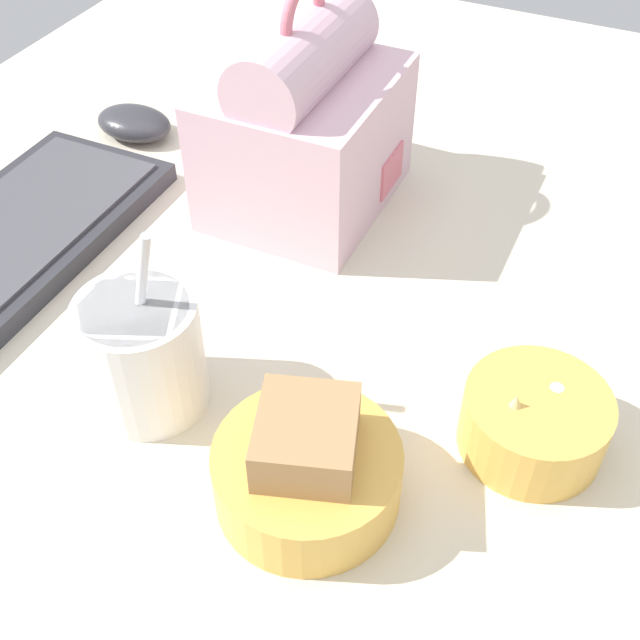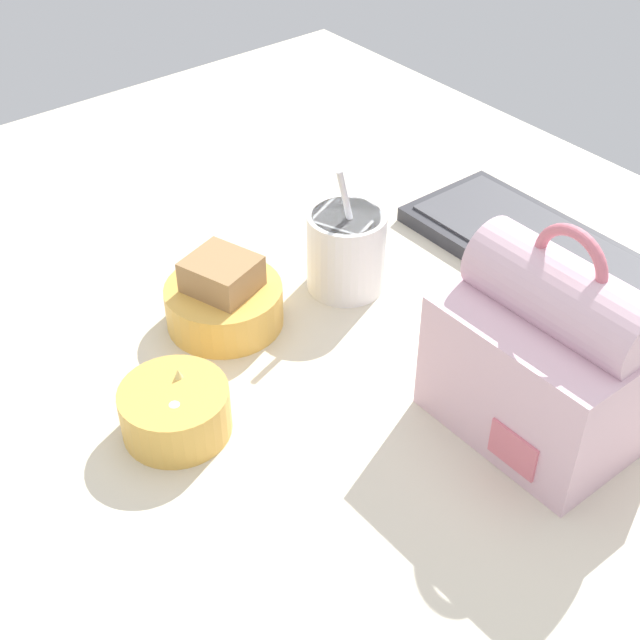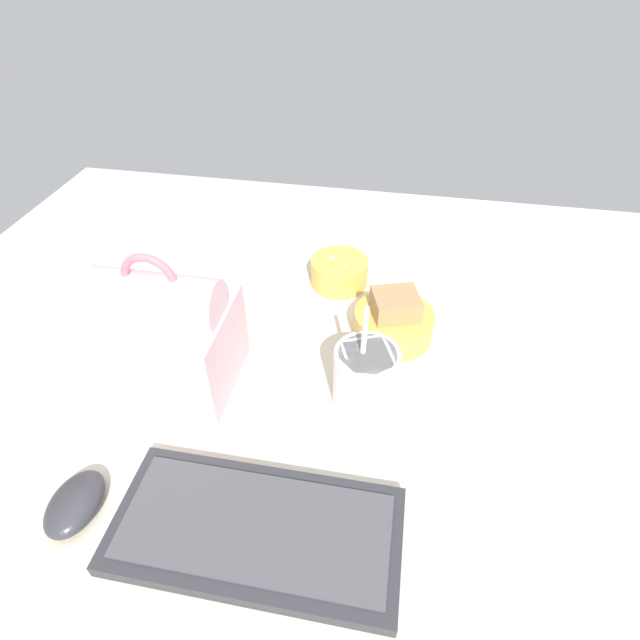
# 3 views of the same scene
# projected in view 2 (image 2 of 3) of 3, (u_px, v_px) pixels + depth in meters

# --- Properties ---
(desk_surface) EXTENTS (1.40, 1.10, 0.02)m
(desk_surface) POSITION_uv_depth(u_px,v_px,m) (334.00, 363.00, 0.91)
(desk_surface) COLOR beige
(desk_surface) RESTS_ON ground
(keyboard) EXTENTS (0.31, 0.15, 0.02)m
(keyboard) POSITION_uv_depth(u_px,v_px,m) (535.00, 248.00, 1.03)
(keyboard) COLOR #2D2D33
(keyboard) RESTS_ON desk_surface
(lunch_bag) EXTENTS (0.18, 0.15, 0.21)m
(lunch_bag) POSITION_uv_depth(u_px,v_px,m) (551.00, 354.00, 0.78)
(lunch_bag) COLOR beige
(lunch_bag) RESTS_ON desk_surface
(soup_cup) EXTENTS (0.09, 0.09, 0.15)m
(soup_cup) POSITION_uv_depth(u_px,v_px,m) (346.00, 249.00, 0.96)
(soup_cup) COLOR white
(soup_cup) RESTS_ON desk_surface
(bento_bowl_sandwich) EXTENTS (0.12, 0.12, 0.08)m
(bento_bowl_sandwich) POSITION_uv_depth(u_px,v_px,m) (224.00, 300.00, 0.93)
(bento_bowl_sandwich) COLOR #EAB24C
(bento_bowl_sandwich) RESTS_ON desk_surface
(bento_bowl_snacks) EXTENTS (0.10, 0.10, 0.06)m
(bento_bowl_snacks) POSITION_uv_depth(u_px,v_px,m) (176.00, 409.00, 0.81)
(bento_bowl_snacks) COLOR #EAB24C
(bento_bowl_snacks) RESTS_ON desk_surface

